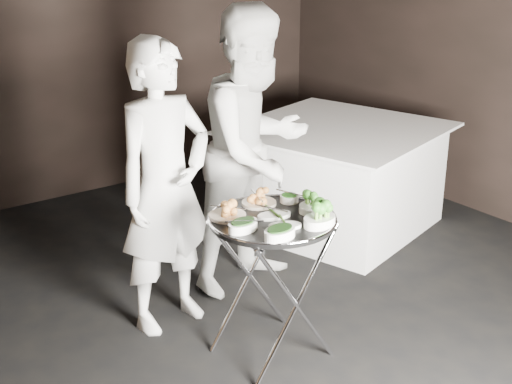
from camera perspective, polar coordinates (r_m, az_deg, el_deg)
wall_back at (r=6.34m, az=-18.47°, el=12.08°), size 6.00×0.05×3.00m
tray_stand at (r=4.00m, az=1.28°, el=-7.09°), size 0.57×0.48×0.83m
serving_tray at (r=3.84m, az=1.32°, el=-2.20°), size 0.70×0.70×0.04m
potato_plate_a at (r=3.84m, az=-2.32°, el=-1.58°), size 0.20×0.20×0.07m
potato_plate_b at (r=4.01m, az=0.24°, el=-0.59°), size 0.19×0.19×0.07m
greens_bowl at (r=4.05m, az=2.68°, el=-0.43°), size 0.11×0.11×0.06m
asparagus_plate_a at (r=3.84m, az=1.46°, el=-1.79°), size 0.21×0.15×0.04m
asparagus_plate_b at (r=3.71m, az=2.33°, el=-2.64°), size 0.20×0.16×0.04m
spinach_bowl_a at (r=3.67m, az=-1.05°, el=-2.61°), size 0.20×0.14×0.07m
spinach_bowl_b at (r=3.58m, az=1.91°, el=-3.19°), size 0.21×0.15×0.08m
broccoli_bowl_a at (r=3.93m, az=4.40°, el=-1.12°), size 0.19×0.17×0.07m
broccoli_bowl_b at (r=3.74m, az=5.11°, el=-2.16°), size 0.22×0.17×0.08m
serving_utensils at (r=3.88m, az=0.91°, el=-0.99°), size 0.59×0.44×0.01m
waiter_left at (r=4.21m, az=-7.28°, el=0.34°), size 0.70×0.51×1.76m
waiter_right at (r=4.67m, az=-0.01°, el=3.36°), size 1.02×0.86×1.89m
dining_table at (r=5.78m, az=6.47°, el=1.21°), size 1.46×1.46×0.84m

